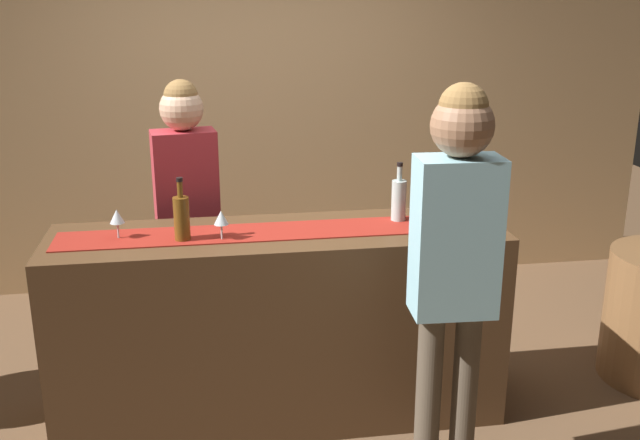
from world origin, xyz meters
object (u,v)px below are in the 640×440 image
object	(u,v)px
wine_bottle_amber	(182,217)
wine_glass_mid_counter	(445,206)
bartender	(186,197)
customer_sipping	(455,248)
wine_bottle_clear	(399,199)
wine_glass_near_customer	(221,219)
wine_glass_far_end	(117,217)

from	to	relation	value
wine_bottle_amber	wine_glass_mid_counter	xyz separation A→B (m)	(1.27, 0.01, -0.01)
bartender	customer_sipping	world-z (taller)	customer_sipping
wine_bottle_clear	bartender	distance (m)	1.18
wine_bottle_clear	customer_sipping	world-z (taller)	customer_sipping
wine_glass_mid_counter	customer_sipping	size ratio (longest dim) A/B	0.08
wine_bottle_clear	wine_glass_near_customer	distance (m)	0.90
wine_glass_near_customer	customer_sipping	xyz separation A→B (m)	(0.92, -0.60, 0.01)
customer_sipping	wine_glass_far_end	bearing A→B (deg)	156.51
wine_glass_mid_counter	bartender	bearing A→B (deg)	153.71
bartender	wine_bottle_amber	bearing A→B (deg)	81.11
customer_sipping	wine_glass_near_customer	bearing A→B (deg)	149.91
wine_bottle_amber	bartender	xyz separation A→B (m)	(0.01, 0.64, -0.08)
wine_bottle_clear	customer_sipping	bearing A→B (deg)	-87.48
wine_bottle_clear	customer_sipping	xyz separation A→B (m)	(0.03, -0.76, 0.01)
wine_bottle_amber	bartender	world-z (taller)	bartender
wine_bottle_amber	wine_glass_far_end	xyz separation A→B (m)	(-0.30, 0.07, -0.01)
wine_glass_near_customer	bartender	bearing A→B (deg)	104.62
wine_glass_mid_counter	customer_sipping	bearing A→B (deg)	-104.95
wine_bottle_clear	customer_sipping	size ratio (longest dim) A/B	0.17
wine_bottle_amber	wine_bottle_clear	world-z (taller)	same
wine_glass_near_customer	wine_glass_mid_counter	xyz separation A→B (m)	(1.09, 0.04, 0.00)
bartender	wine_glass_mid_counter	bearing A→B (deg)	145.47
wine_glass_near_customer	bartender	world-z (taller)	bartender
wine_glass_near_customer	wine_glass_far_end	size ratio (longest dim) A/B	1.00
wine_glass_near_customer	customer_sipping	size ratio (longest dim) A/B	0.08
wine_bottle_clear	wine_glass_far_end	bearing A→B (deg)	-177.14
wine_bottle_clear	wine_glass_near_customer	world-z (taller)	wine_bottle_clear
wine_glass_mid_counter	customer_sipping	world-z (taller)	customer_sipping
wine_glass_near_customer	wine_glass_far_end	xyz separation A→B (m)	(-0.48, 0.10, 0.00)
wine_glass_far_end	bartender	bearing A→B (deg)	61.73
wine_bottle_amber	wine_bottle_clear	xyz separation A→B (m)	(1.07, 0.14, 0.00)
wine_bottle_amber	wine_glass_mid_counter	bearing A→B (deg)	0.62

